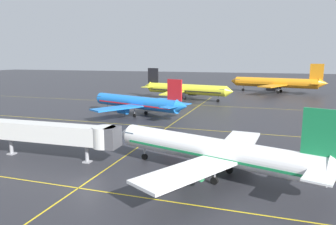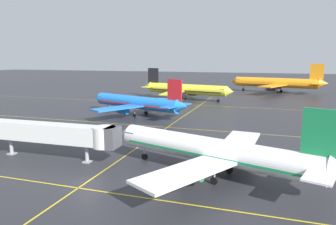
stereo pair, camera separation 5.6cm
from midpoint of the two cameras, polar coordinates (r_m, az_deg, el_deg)
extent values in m
plane|color=#28282D|center=(40.75, -14.66, -12.27)|extent=(600.00, 600.00, 0.00)
cylinder|color=white|center=(40.56, 7.90, -6.86)|extent=(27.16, 11.27, 3.26)
cone|color=white|center=(48.86, -7.76, -3.93)|extent=(3.08, 3.71, 3.19)
cube|color=#197F47|center=(35.75, 26.71, -3.48)|extent=(4.02, 1.52, 5.14)
cube|color=white|center=(39.11, 27.49, -8.05)|extent=(3.95, 5.07, 0.21)
cube|color=white|center=(34.26, 26.26, -10.45)|extent=(3.95, 5.07, 0.21)
cube|color=white|center=(46.74, 12.96, -5.40)|extent=(5.63, 13.22, 0.34)
cube|color=white|center=(34.30, 3.46, -10.89)|extent=(10.18, 13.40, 0.34)
cylinder|color=#2D9956|center=(44.94, 10.29, -7.41)|extent=(3.32, 2.59, 1.80)
cylinder|color=#2D9956|center=(37.46, 4.40, -10.88)|extent=(3.32, 2.59, 1.80)
cube|color=#385166|center=(47.46, -6.03, -3.73)|extent=(2.36, 3.32, 0.60)
cube|color=#197F47|center=(40.68, 7.89, -7.41)|extent=(25.07, 10.65, 0.31)
cylinder|color=#99999E|center=(47.07, -4.39, -7.07)|extent=(0.24, 0.24, 1.41)
cylinder|color=black|center=(47.36, -4.37, -8.16)|extent=(1.02, 0.65, 0.94)
cylinder|color=#99999E|center=(42.43, 11.32, -9.18)|extent=(0.24, 0.24, 1.41)
cylinder|color=black|center=(42.75, 11.27, -10.37)|extent=(1.02, 0.65, 0.94)
cylinder|color=#99999E|center=(38.62, 8.57, -11.05)|extent=(0.24, 0.24, 1.41)
cylinder|color=black|center=(38.97, 8.53, -12.35)|extent=(1.02, 0.65, 0.94)
cylinder|color=blue|center=(83.11, -6.05, 1.91)|extent=(27.21, 12.34, 3.29)
cone|color=blue|center=(93.96, -12.71, 2.66)|extent=(3.20, 3.79, 3.22)
cone|color=blue|center=(73.53, 2.61, 1.16)|extent=(3.65, 3.87, 3.12)
cube|color=red|center=(74.35, 1.21, 4.16)|extent=(4.02, 1.68, 5.19)
cube|color=blue|center=(76.66, 2.61, 1.53)|extent=(4.11, 5.17, 0.21)
cube|color=blue|center=(72.51, 0.26, 1.05)|extent=(4.11, 5.17, 0.21)
cube|color=blue|center=(88.07, -2.34, 2.07)|extent=(6.16, 13.46, 0.35)
cube|color=blue|center=(77.45, -9.31, 0.85)|extent=(10.62, 13.42, 0.35)
cylinder|color=blue|center=(86.76, -4.07, 1.18)|extent=(3.38, 2.70, 1.82)
cylinder|color=blue|center=(80.32, -8.32, 0.39)|extent=(3.38, 2.70, 1.82)
cube|color=#385166|center=(92.39, -11.93, 2.86)|extent=(2.48, 3.37, 0.61)
cube|color=red|center=(83.17, -6.04, 1.63)|extent=(25.13, 11.63, 0.31)
cylinder|color=#99999E|center=(91.45, -11.16, 1.17)|extent=(0.24, 0.24, 1.43)
cylinder|color=black|center=(91.60, -11.14, 0.59)|extent=(1.03, 0.68, 0.95)
cylinder|color=#99999E|center=(83.92, -4.11, 0.55)|extent=(0.24, 0.24, 1.43)
cylinder|color=black|center=(84.08, -4.10, -0.09)|extent=(1.03, 0.68, 0.95)
cylinder|color=#99999E|center=(80.66, -6.22, 0.13)|extent=(0.24, 0.24, 1.43)
cylinder|color=black|center=(80.82, -6.21, -0.53)|extent=(1.03, 0.68, 0.95)
cylinder|color=yellow|center=(113.60, 3.36, 4.33)|extent=(30.91, 10.34, 3.66)
cone|color=yellow|center=(107.05, 11.35, 3.80)|extent=(3.23, 4.05, 3.59)
cone|color=yellow|center=(122.22, -3.75, 4.92)|extent=(3.77, 4.07, 3.48)
cube|color=black|center=(120.52, -2.78, 6.83)|extent=(4.59, 1.35, 5.79)
cube|color=yellow|center=(118.70, -3.73, 4.76)|extent=(4.11, 5.57, 0.23)
cube|color=yellow|center=(123.51, -2.22, 4.98)|extent=(4.11, 5.57, 0.23)
cube|color=yellow|center=(106.95, 0.89, 3.68)|extent=(5.18, 14.52, 0.39)
cube|color=yellow|center=(121.39, 4.73, 4.41)|extent=(10.59, 15.24, 0.39)
cylinder|color=black|center=(109.30, 2.24, 3.15)|extent=(3.64, 2.69, 2.03)
cylinder|color=black|center=(118.17, 4.55, 3.65)|extent=(3.64, 2.69, 2.03)
cube|color=#385166|center=(107.74, 10.24, 4.16)|extent=(2.43, 3.67, 0.68)
cube|color=black|center=(113.65, 3.36, 4.10)|extent=(28.51, 9.83, 0.35)
cylinder|color=#99999E|center=(108.75, 9.24, 2.71)|extent=(0.27, 0.27, 1.59)
cylinder|color=black|center=(108.89, 9.22, 2.16)|extent=(1.13, 0.66, 1.06)
cylinder|color=#99999E|center=(112.56, 1.89, 3.08)|extent=(0.27, 0.27, 1.59)
cylinder|color=black|center=(112.69, 1.89, 2.55)|extent=(1.13, 0.66, 1.06)
cylinder|color=#99999E|center=(116.95, 3.07, 3.34)|extent=(0.27, 0.27, 1.59)
cylinder|color=black|center=(117.08, 3.07, 2.82)|extent=(1.13, 0.66, 1.06)
cylinder|color=orange|center=(144.97, 19.15, 5.24)|extent=(34.99, 11.78, 4.15)
cone|color=orange|center=(149.89, 12.04, 5.72)|extent=(3.67, 4.59, 4.07)
cone|color=orange|center=(142.34, 26.77, 4.82)|extent=(4.28, 4.62, 3.94)
cube|color=orange|center=(142.30, 25.78, 6.80)|extent=(5.20, 1.54, 6.55)
cube|color=orange|center=(145.77, 25.97, 4.98)|extent=(4.66, 6.31, 0.26)
cube|color=orange|center=(139.26, 25.73, 4.81)|extent=(4.66, 6.31, 0.26)
cube|color=orange|center=(153.89, 20.25, 5.18)|extent=(5.90, 16.45, 0.44)
cube|color=orange|center=(135.74, 18.78, 4.70)|extent=(12.02, 17.25, 0.44)
cylinder|color=#333338|center=(150.72, 19.47, 4.60)|extent=(4.13, 3.06, 2.29)
cylinder|color=#333338|center=(139.65, 18.54, 4.26)|extent=(4.13, 3.06, 2.29)
cube|color=#385166|center=(149.07, 12.97, 5.89)|extent=(2.76, 4.16, 0.76)
cube|color=orange|center=(145.01, 19.14, 5.04)|extent=(32.27, 11.21, 0.39)
cylinder|color=#99999E|center=(148.68, 13.72, 4.58)|extent=(0.31, 0.31, 1.80)
cylinder|color=black|center=(148.79, 13.70, 4.12)|extent=(1.28, 0.75, 1.20)
cylinder|color=#99999E|center=(147.55, 20.15, 4.22)|extent=(0.31, 0.31, 1.80)
cylinder|color=black|center=(147.66, 20.12, 3.75)|extent=(1.28, 0.75, 1.20)
cylinder|color=#99999E|center=(141.99, 19.72, 4.04)|extent=(0.31, 0.31, 1.80)
cylinder|color=black|center=(142.11, 19.69, 3.55)|extent=(1.28, 0.75, 1.20)
cube|color=yellow|center=(39.22, -16.26, -13.25)|extent=(169.07, 0.20, 0.01)
cube|color=yellow|center=(68.73, -0.16, -2.76)|extent=(169.07, 0.20, 0.01)
cube|color=yellow|center=(101.21, 5.84, 1.34)|extent=(169.07, 0.20, 0.01)
cube|color=yellow|center=(68.73, -0.16, -2.76)|extent=(0.20, 112.72, 0.01)
cube|color=silver|center=(50.50, -21.60, -3.42)|extent=(19.64, 3.13, 2.70)
cylinder|color=silver|center=(45.19, -11.75, -4.44)|extent=(3.38, 3.38, 2.97)
cube|color=#47474C|center=(44.60, -10.27, -4.59)|extent=(1.67, 3.00, 2.97)
cylinder|color=#99999E|center=(47.16, -14.83, -6.54)|extent=(0.56, 0.56, 4.10)
cube|color=#99999E|center=(47.74, -14.72, -8.79)|extent=(1.12, 1.12, 0.20)
cylinder|color=#99999E|center=(55.41, -27.07, -4.85)|extent=(0.56, 0.56, 4.10)
cube|color=#99999E|center=(55.90, -26.91, -6.79)|extent=(1.12, 1.12, 0.20)
camera|label=1|loc=(0.03, -90.03, 0.00)|focal=32.99mm
camera|label=2|loc=(0.03, 89.97, 0.00)|focal=32.99mm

